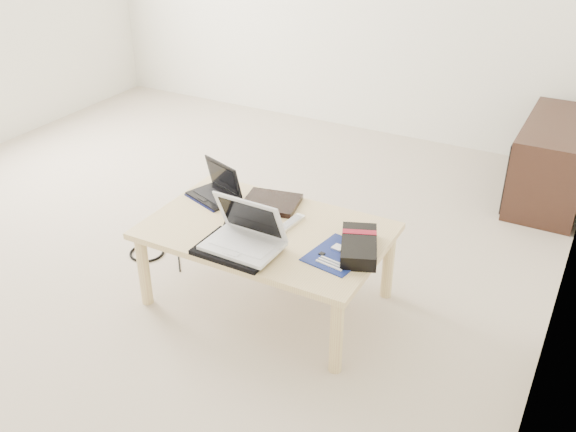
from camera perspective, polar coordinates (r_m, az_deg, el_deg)
The scene contains 14 objects.
ground at distance 3.76m, azimuth -9.34°, elevation -1.40°, with size 4.00×4.00×0.00m, color beige.
coffee_table at distance 2.98m, azimuth -1.93°, elevation -1.89°, with size 1.10×0.70×0.40m.
media_cabinet at distance 4.30m, azimuth 22.45°, elevation 4.55°, with size 0.41×0.90×0.50m.
book at distance 3.14m, azimuth -1.50°, elevation 1.21°, with size 0.30×0.27×0.03m.
netbook at distance 3.23m, azimuth -6.39°, elevation 2.31°, with size 0.30×0.25×0.18m.
tablet at distance 2.97m, azimuth -3.42°, elevation -0.75°, with size 0.29×0.26×0.01m.
remote at distance 2.97m, azimuth 0.15°, elevation -0.71°, with size 0.07×0.20×0.02m.
neoprene_sleeve at distance 2.79m, azimuth -4.61°, elevation -2.97°, with size 0.33×0.24×0.02m, color black.
white_laptop at distance 2.77m, azimuth -3.83°, elevation -1.76°, with size 0.33×0.24×0.22m.
motherboard at distance 2.76m, azimuth 4.53°, elevation -3.43°, with size 0.26×0.31×0.01m.
gpu_box at distance 2.77m, azimuth 6.32°, elevation -2.68°, with size 0.25×0.33×0.07m.
cable_coil at distance 2.93m, azimuth -3.58°, elevation -1.30°, with size 0.11×0.11×0.01m, color black.
floor_cable_coil at distance 3.59m, azimuth -12.43°, elevation -3.19°, with size 0.19×0.19×0.01m, color black.
floor_cable_trail at distance 3.56m, azimuth -9.76°, elevation -3.17°, with size 0.01×0.01×0.38m, color black.
Camera 1 is at (2.04, -2.52, 1.89)m, focal length 40.00 mm.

